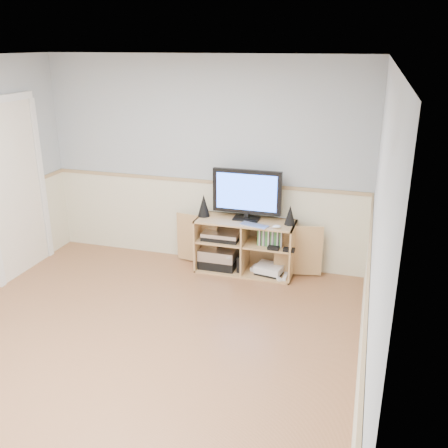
{
  "coord_description": "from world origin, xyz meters",
  "views": [
    {
      "loc": [
        1.91,
        -3.33,
        2.61
      ],
      "look_at": [
        0.57,
        1.2,
        0.89
      ],
      "focal_mm": 40.0,
      "sensor_mm": 36.0,
      "label": 1
    }
  ],
  "objects_px": {
    "media_cabinet": "(246,244)",
    "monitor": "(247,193)",
    "keyboard": "(254,225)",
    "game_consoles": "(269,269)"
  },
  "relations": [
    {
      "from": "media_cabinet",
      "to": "game_consoles",
      "type": "relative_size",
      "value": 3.94
    },
    {
      "from": "media_cabinet",
      "to": "monitor",
      "type": "bearing_deg",
      "value": -90.0
    },
    {
      "from": "monitor",
      "to": "keyboard",
      "type": "distance_m",
      "value": 0.39
    },
    {
      "from": "media_cabinet",
      "to": "monitor",
      "type": "distance_m",
      "value": 0.64
    },
    {
      "from": "monitor",
      "to": "keyboard",
      "type": "bearing_deg",
      "value": -53.73
    },
    {
      "from": "monitor",
      "to": "game_consoles",
      "type": "height_order",
      "value": "monitor"
    },
    {
      "from": "keyboard",
      "to": "game_consoles",
      "type": "height_order",
      "value": "keyboard"
    },
    {
      "from": "media_cabinet",
      "to": "monitor",
      "type": "xyz_separation_m",
      "value": [
        0.0,
        -0.0,
        0.64
      ]
    },
    {
      "from": "monitor",
      "to": "keyboard",
      "type": "relative_size",
      "value": 2.47
    },
    {
      "from": "keyboard",
      "to": "game_consoles",
      "type": "distance_m",
      "value": 0.62
    }
  ]
}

